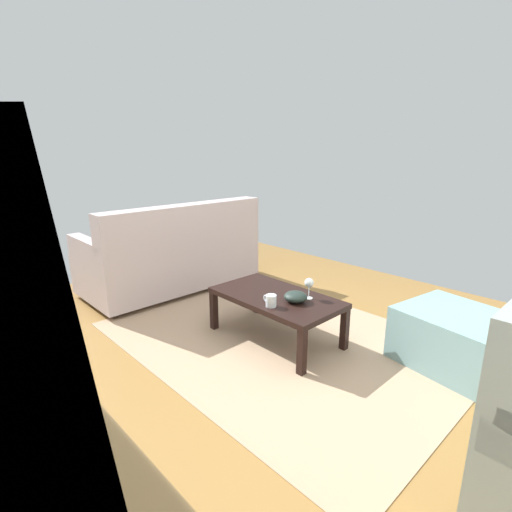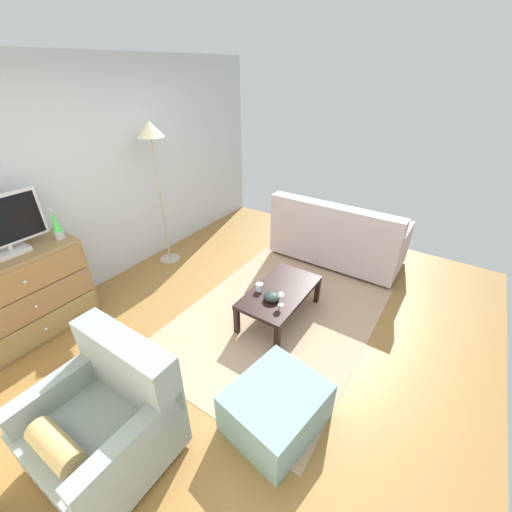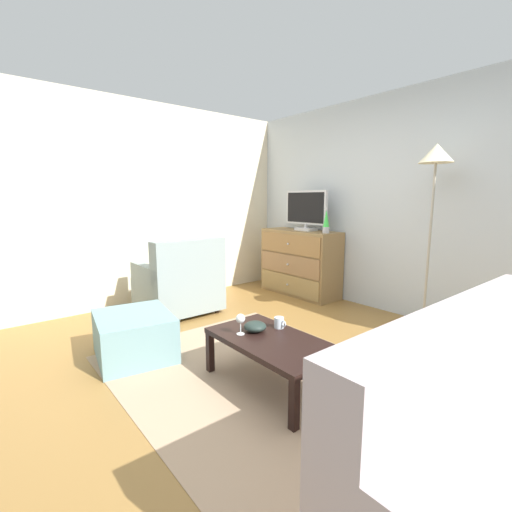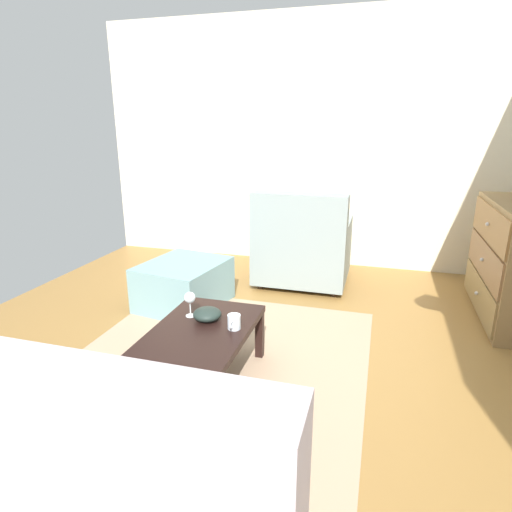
{
  "view_description": "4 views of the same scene",
  "coord_description": "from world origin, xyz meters",
  "px_view_note": "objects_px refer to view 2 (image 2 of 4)",
  "views": [
    {
      "loc": [
        -1.64,
        1.82,
        1.43
      ],
      "look_at": [
        0.22,
        0.05,
        0.72
      ],
      "focal_mm": 27.29,
      "sensor_mm": 36.0,
      "label": 1
    },
    {
      "loc": [
        -2.21,
        -1.52,
        2.44
      ],
      "look_at": [
        0.16,
        0.06,
        0.75
      ],
      "focal_mm": 22.7,
      "sensor_mm": 36.0,
      "label": 2
    },
    {
      "loc": [
        2.04,
        -1.81,
        1.36
      ],
      "look_at": [
        -0.04,
        -0.11,
        0.92
      ],
      "focal_mm": 24.55,
      "sensor_mm": 36.0,
      "label": 3
    },
    {
      "loc": [
        2.25,
        0.74,
        1.49
      ],
      "look_at": [
        0.03,
        0.09,
        0.78
      ],
      "focal_mm": 30.28,
      "sensor_mm": 36.0,
      "label": 4
    }
  ],
  "objects_px": {
    "ottoman": "(276,408)",
    "dresser": "(23,298)",
    "wine_glass": "(281,296)",
    "standing_lamp": "(152,144)",
    "mug": "(260,287)",
    "bowl_decorative": "(272,297)",
    "couch_large": "(337,238)",
    "tv": "(0,225)",
    "lava_lamp": "(56,225)",
    "coffee_table": "(280,293)",
    "armchair": "(107,419)"
  },
  "relations": [
    {
      "from": "ottoman",
      "to": "dresser",
      "type": "bearing_deg",
      "value": 101.28
    },
    {
      "from": "wine_glass",
      "to": "standing_lamp",
      "type": "relative_size",
      "value": 0.08
    },
    {
      "from": "standing_lamp",
      "to": "mug",
      "type": "bearing_deg",
      "value": -100.17
    },
    {
      "from": "dresser",
      "to": "standing_lamp",
      "type": "bearing_deg",
      "value": -1.52
    },
    {
      "from": "bowl_decorative",
      "to": "couch_large",
      "type": "bearing_deg",
      "value": -1.3
    },
    {
      "from": "tv",
      "to": "mug",
      "type": "height_order",
      "value": "tv"
    },
    {
      "from": "standing_lamp",
      "to": "lava_lamp",
      "type": "bearing_deg",
      "value": 179.78
    },
    {
      "from": "coffee_table",
      "to": "ottoman",
      "type": "height_order",
      "value": "ottoman"
    },
    {
      "from": "standing_lamp",
      "to": "tv",
      "type": "bearing_deg",
      "value": 177.62
    },
    {
      "from": "coffee_table",
      "to": "mug",
      "type": "height_order",
      "value": "mug"
    },
    {
      "from": "tv",
      "to": "ottoman",
      "type": "bearing_deg",
      "value": -80.44
    },
    {
      "from": "couch_large",
      "to": "standing_lamp",
      "type": "bearing_deg",
      "value": 123.68
    },
    {
      "from": "armchair",
      "to": "couch_large",
      "type": "bearing_deg",
      "value": -4.99
    },
    {
      "from": "coffee_table",
      "to": "wine_glass",
      "type": "bearing_deg",
      "value": -148.83
    },
    {
      "from": "ottoman",
      "to": "coffee_table",
      "type": "bearing_deg",
      "value": 28.73
    },
    {
      "from": "tv",
      "to": "lava_lamp",
      "type": "height_order",
      "value": "tv"
    },
    {
      "from": "dresser",
      "to": "armchair",
      "type": "relative_size",
      "value": 1.3
    },
    {
      "from": "couch_large",
      "to": "coffee_table",
      "type": "bearing_deg",
      "value": 178.25
    },
    {
      "from": "tv",
      "to": "lava_lamp",
      "type": "distance_m",
      "value": 0.45
    },
    {
      "from": "ottoman",
      "to": "tv",
      "type": "bearing_deg",
      "value": 99.56
    },
    {
      "from": "dresser",
      "to": "standing_lamp",
      "type": "height_order",
      "value": "standing_lamp"
    },
    {
      "from": "lava_lamp",
      "to": "wine_glass",
      "type": "distance_m",
      "value": 2.34
    },
    {
      "from": "wine_glass",
      "to": "bowl_decorative",
      "type": "xyz_separation_m",
      "value": [
        0.02,
        0.12,
        -0.08
      ]
    },
    {
      "from": "coffee_table",
      "to": "couch_large",
      "type": "relative_size",
      "value": 0.57
    },
    {
      "from": "tv",
      "to": "wine_glass",
      "type": "bearing_deg",
      "value": -57.93
    },
    {
      "from": "dresser",
      "to": "lava_lamp",
      "type": "xyz_separation_m",
      "value": [
        0.49,
        -0.04,
        0.61
      ]
    },
    {
      "from": "bowl_decorative",
      "to": "couch_large",
      "type": "relative_size",
      "value": 0.1
    },
    {
      "from": "mug",
      "to": "couch_large",
      "type": "height_order",
      "value": "couch_large"
    },
    {
      "from": "lava_lamp",
      "to": "mug",
      "type": "distance_m",
      "value": 2.13
    },
    {
      "from": "tv",
      "to": "armchair",
      "type": "xyz_separation_m",
      "value": [
        -0.37,
        -1.76,
        -0.85
      ]
    },
    {
      "from": "wine_glass",
      "to": "bowl_decorative",
      "type": "distance_m",
      "value": 0.15
    },
    {
      "from": "coffee_table",
      "to": "standing_lamp",
      "type": "height_order",
      "value": "standing_lamp"
    },
    {
      "from": "wine_glass",
      "to": "couch_large",
      "type": "distance_m",
      "value": 1.73
    },
    {
      "from": "coffee_table",
      "to": "couch_large",
      "type": "xyz_separation_m",
      "value": [
        1.51,
        -0.05,
        0.04
      ]
    },
    {
      "from": "tv",
      "to": "ottoman",
      "type": "relative_size",
      "value": 1.02
    },
    {
      "from": "tv",
      "to": "wine_glass",
      "type": "relative_size",
      "value": 4.55
    },
    {
      "from": "mug",
      "to": "standing_lamp",
      "type": "distance_m",
      "value": 2.15
    },
    {
      "from": "dresser",
      "to": "standing_lamp",
      "type": "xyz_separation_m",
      "value": [
        1.82,
        -0.05,
        1.16
      ]
    },
    {
      "from": "tv",
      "to": "bowl_decorative",
      "type": "relative_size",
      "value": 4.19
    },
    {
      "from": "dresser",
      "to": "ottoman",
      "type": "height_order",
      "value": "dresser"
    },
    {
      "from": "tv",
      "to": "armchair",
      "type": "bearing_deg",
      "value": -101.96
    },
    {
      "from": "standing_lamp",
      "to": "couch_large",
      "type": "bearing_deg",
      "value": -56.32
    },
    {
      "from": "wine_glass",
      "to": "bowl_decorative",
      "type": "relative_size",
      "value": 0.92
    },
    {
      "from": "tv",
      "to": "armchair",
      "type": "relative_size",
      "value": 0.78
    },
    {
      "from": "lava_lamp",
      "to": "mug",
      "type": "xyz_separation_m",
      "value": [
        1.01,
        -1.76,
        -0.66
      ]
    },
    {
      "from": "coffee_table",
      "to": "standing_lamp",
      "type": "xyz_separation_m",
      "value": [
        0.19,
        1.94,
        1.3
      ]
    },
    {
      "from": "tv",
      "to": "coffee_table",
      "type": "height_order",
      "value": "tv"
    },
    {
      "from": "couch_large",
      "to": "lava_lamp",
      "type": "bearing_deg",
      "value": 143.1
    },
    {
      "from": "mug",
      "to": "armchair",
      "type": "height_order",
      "value": "armchair"
    },
    {
      "from": "coffee_table",
      "to": "ottoman",
      "type": "distance_m",
      "value": 1.27
    }
  ]
}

